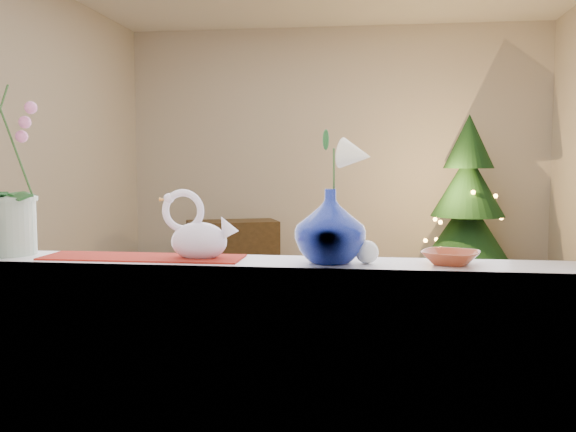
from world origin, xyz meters
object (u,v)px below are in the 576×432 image
blue_vase (330,220)px  side_table (233,254)px  orchid_pot (2,159)px  paperweight (367,252)px  amber_dish (451,258)px  xmas_tree (468,202)px  swan (199,226)px

blue_vase → side_table: (-1.26, 4.17, -0.73)m
orchid_pot → side_table: (-0.08, 4.14, -0.93)m
orchid_pot → paperweight: size_ratio=9.00×
paperweight → amber_dish: bearing=3.8°
blue_vase → amber_dish: blue_vase is taller
orchid_pot → blue_vase: orchid_pot is taller
amber_dish → xmas_tree: size_ratio=0.09×
orchid_pot → xmas_tree: size_ratio=0.40×
xmas_tree → blue_vase: bearing=-103.7°
blue_vase → paperweight: (0.12, -0.00, -0.10)m
blue_vase → amber_dish: (0.39, 0.02, -0.12)m
blue_vase → side_table: blue_vase is taller
paperweight → xmas_tree: xmas_tree is taller
amber_dish → xmas_tree: (0.67, 4.32, -0.08)m
swan → side_table: (-0.81, 4.15, -0.70)m
swan → blue_vase: (0.45, -0.02, 0.03)m
xmas_tree → side_table: (-2.32, -0.16, -0.53)m
blue_vase → side_table: bearing=106.8°
side_table → swan: bearing=-100.6°
swan → xmas_tree: size_ratio=0.16×
orchid_pot → side_table: size_ratio=0.78×
swan → side_table: bearing=97.9°
orchid_pot → amber_dish: 1.60m
amber_dish → paperweight: bearing=-176.2°
swan → paperweight: size_ratio=3.48×
orchid_pot → amber_dish: size_ratio=4.41×
amber_dish → side_table: size_ratio=0.18×
orchid_pot → xmas_tree: (2.24, 4.30, -0.41)m
amber_dish → side_table: amber_dish is taller
orchid_pot → swan: 0.76m
paperweight → side_table: (-1.38, 4.18, -0.63)m
orchid_pot → amber_dish: orchid_pot is taller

